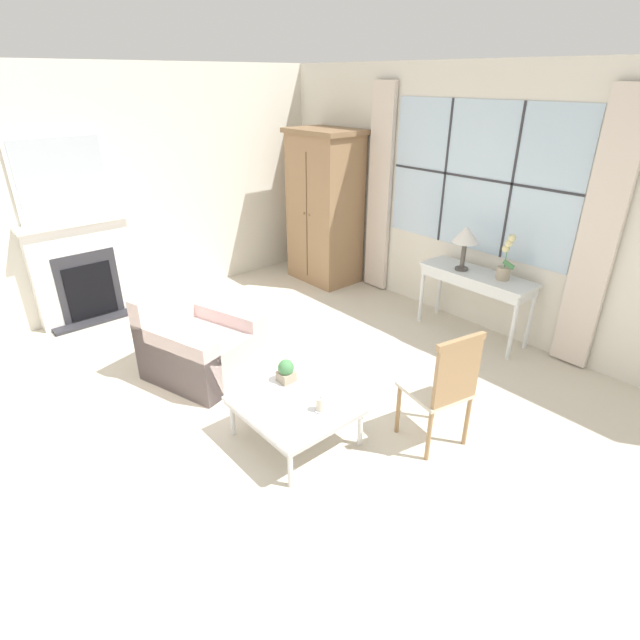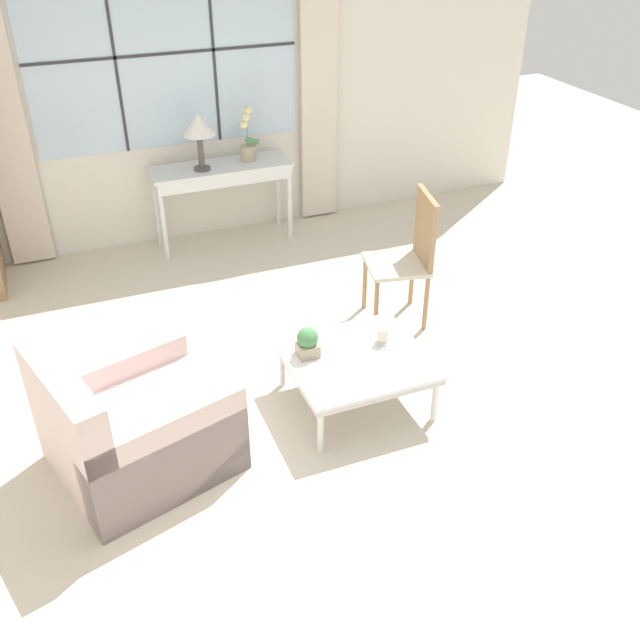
# 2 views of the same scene
# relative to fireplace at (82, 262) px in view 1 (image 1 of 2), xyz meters

# --- Properties ---
(ground_plane) EXTENTS (14.00, 14.00, 0.00)m
(ground_plane) POSITION_rel_fireplace_xyz_m (2.91, 0.36, -0.70)
(ground_plane) COLOR beige
(wall_back_windowed) EXTENTS (7.20, 0.14, 2.80)m
(wall_back_windowed) POSITION_rel_fireplace_xyz_m (2.91, 3.39, 0.70)
(wall_back_windowed) COLOR silver
(wall_back_windowed) RESTS_ON ground_plane
(wall_left) EXTENTS (0.06, 7.20, 2.80)m
(wall_left) POSITION_rel_fireplace_xyz_m (-0.12, 0.96, 0.70)
(wall_left) COLOR silver
(wall_left) RESTS_ON ground_plane
(fireplace) EXTENTS (0.34, 1.19, 2.11)m
(fireplace) POSITION_rel_fireplace_xyz_m (0.00, 0.00, 0.00)
(fireplace) COLOR #2D2D33
(fireplace) RESTS_ON ground_plane
(armoire) EXTENTS (0.99, 0.70, 2.04)m
(armoire) POSITION_rel_fireplace_xyz_m (0.85, 2.99, 0.32)
(armoire) COLOR #93704C
(armoire) RESTS_ON ground_plane
(console_table) EXTENTS (1.24, 0.42, 0.74)m
(console_table) POSITION_rel_fireplace_xyz_m (3.24, 3.09, -0.05)
(console_table) COLOR silver
(console_table) RESTS_ON ground_plane
(table_lamp) EXTENTS (0.28, 0.28, 0.49)m
(table_lamp) POSITION_rel_fireplace_xyz_m (3.07, 3.04, 0.41)
(table_lamp) COLOR #4C4742
(table_lamp) RESTS_ON console_table
(potted_orchid) EXTENTS (0.18, 0.14, 0.48)m
(potted_orchid) POSITION_rel_fireplace_xyz_m (3.51, 3.13, 0.21)
(potted_orchid) COLOR tan
(potted_orchid) RESTS_ON console_table
(armchair_upholstered) EXTENTS (1.12, 1.08, 0.82)m
(armchair_upholstered) POSITION_rel_fireplace_xyz_m (1.98, 0.39, -0.42)
(armchair_upholstered) COLOR beige
(armchair_upholstered) RESTS_ON ground_plane
(side_chair_wooden) EXTENTS (0.52, 0.52, 1.01)m
(side_chair_wooden) POSITION_rel_fireplace_xyz_m (4.18, 1.27, -0.13)
(side_chair_wooden) COLOR beige
(side_chair_wooden) RESTS_ON ground_plane
(coffee_table) EXTENTS (0.87, 0.79, 0.36)m
(coffee_table) POSITION_rel_fireplace_xyz_m (3.39, 0.46, -0.38)
(coffee_table) COLOR silver
(coffee_table) RESTS_ON ground_plane
(potted_plant_small) EXTENTS (0.13, 0.13, 0.20)m
(potted_plant_small) POSITION_rel_fireplace_xyz_m (3.11, 0.59, -0.24)
(potted_plant_small) COLOR tan
(potted_plant_small) RESTS_ON coffee_table
(pillar_candle) EXTENTS (0.10, 0.10, 0.13)m
(pillar_candle) POSITION_rel_fireplace_xyz_m (3.60, 0.54, -0.29)
(pillar_candle) COLOR silver
(pillar_candle) RESTS_ON coffee_table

